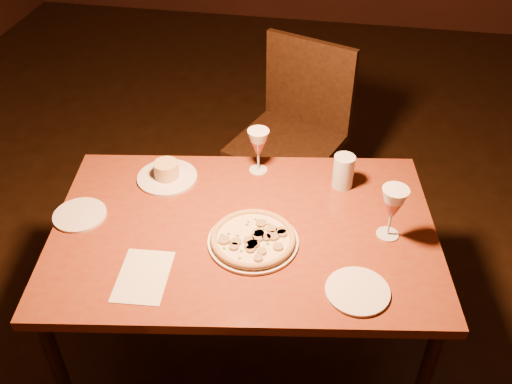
# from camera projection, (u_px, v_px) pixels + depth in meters

# --- Properties ---
(floor) EXTENTS (7.00, 7.00, 0.00)m
(floor) POSITION_uv_depth(u_px,v_px,m) (299.00, 317.00, 2.62)
(floor) COLOR black
(floor) RESTS_ON ground
(dining_table) EXTENTS (1.48, 1.07, 0.73)m
(dining_table) POSITION_uv_depth(u_px,v_px,m) (244.00, 241.00, 2.06)
(dining_table) COLOR brown
(dining_table) RESTS_ON floor
(chair_far) EXTENTS (0.61, 0.61, 0.98)m
(chair_far) POSITION_uv_depth(u_px,v_px,m) (294.00, 131.00, 2.84)
(chair_far) COLOR black
(chair_far) RESTS_ON floor
(pizza_plate) EXTENTS (0.31, 0.31, 0.03)m
(pizza_plate) POSITION_uv_depth(u_px,v_px,m) (253.00, 239.00, 1.95)
(pizza_plate) COLOR silver
(pizza_plate) RESTS_ON dining_table
(ramekin_saucer) EXTENTS (0.24, 0.24, 0.07)m
(ramekin_saucer) POSITION_uv_depth(u_px,v_px,m) (167.00, 173.00, 2.23)
(ramekin_saucer) COLOR silver
(ramekin_saucer) RESTS_ON dining_table
(wine_glass_far) EXTENTS (0.09, 0.09, 0.19)m
(wine_glass_far) POSITION_uv_depth(u_px,v_px,m) (258.00, 151.00, 2.23)
(wine_glass_far) COLOR #A74F45
(wine_glass_far) RESTS_ON dining_table
(wine_glass_right) EXTENTS (0.09, 0.09, 0.20)m
(wine_glass_right) POSITION_uv_depth(u_px,v_px,m) (392.00, 213.00, 1.93)
(wine_glass_right) COLOR #A74F45
(wine_glass_right) RESTS_ON dining_table
(water_tumbler) EXTENTS (0.08, 0.08, 0.13)m
(water_tumbler) POSITION_uv_depth(u_px,v_px,m) (343.00, 171.00, 2.17)
(water_tumbler) COLOR silver
(water_tumbler) RESTS_ON dining_table
(side_plate_left) EXTENTS (0.19, 0.19, 0.01)m
(side_plate_left) POSITION_uv_depth(u_px,v_px,m) (80.00, 215.00, 2.07)
(side_plate_left) COLOR silver
(side_plate_left) RESTS_ON dining_table
(side_plate_near) EXTENTS (0.20, 0.20, 0.01)m
(side_plate_near) POSITION_uv_depth(u_px,v_px,m) (357.00, 291.00, 1.78)
(side_plate_near) COLOR silver
(side_plate_near) RESTS_ON dining_table
(menu_card) EXTENTS (0.18, 0.25, 0.00)m
(menu_card) POSITION_uv_depth(u_px,v_px,m) (143.00, 276.00, 1.84)
(menu_card) COLOR silver
(menu_card) RESTS_ON dining_table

